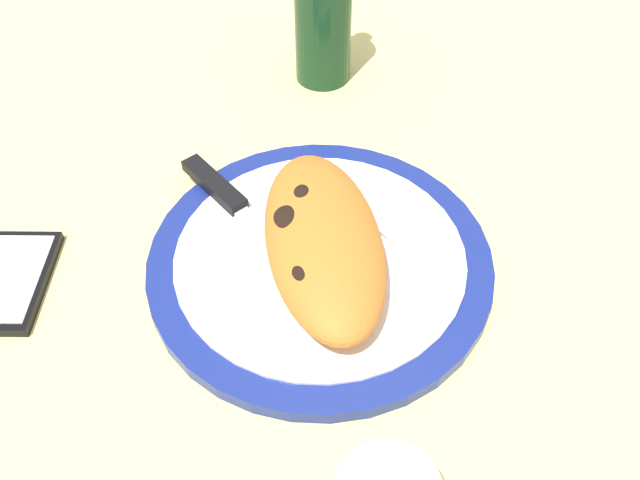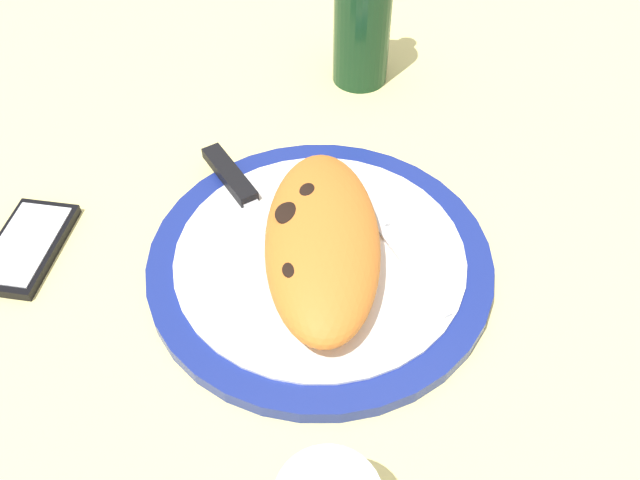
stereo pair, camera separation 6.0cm
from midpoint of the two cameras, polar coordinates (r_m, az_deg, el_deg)
ground_plane at (r=64.81cm, az=2.65°, el=-3.28°), size 150.00×150.00×3.00cm
plate at (r=62.97cm, az=2.72°, el=-1.94°), size 32.58×32.58×1.82cm
calzone at (r=59.72cm, az=2.75°, el=-0.30°), size 24.86×16.35×5.28cm
fork at (r=63.56cm, az=8.91°, el=-0.45°), size 15.68×4.15×0.40cm
knife at (r=67.10cm, az=-3.92°, el=3.76°), size 23.13×7.84×1.20cm
smartphone at (r=69.40cm, az=-21.71°, el=-0.66°), size 13.25×10.75×1.16cm
wine_bottle at (r=81.91cm, az=5.93°, el=19.30°), size 6.83×6.83×24.96cm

